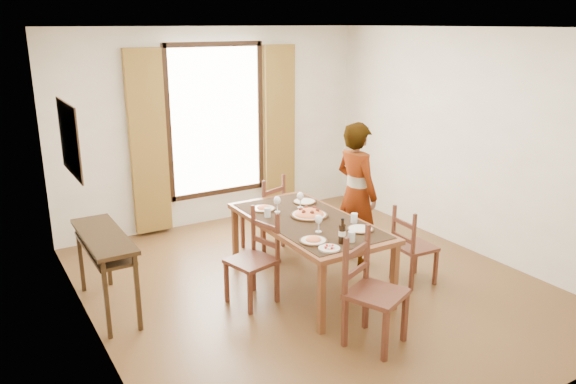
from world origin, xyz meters
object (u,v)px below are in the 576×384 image
console_table (104,245)px  man (356,194)px  dining_table (308,225)px  pasta_platter (309,212)px

console_table → man: bearing=-6.0°
dining_table → man: 0.89m
console_table → pasta_platter: 2.11m
dining_table → pasta_platter: (0.06, 0.08, 0.11)m
dining_table → man: (0.84, 0.27, 0.15)m
man → dining_table: bearing=103.0°
dining_table → pasta_platter: bearing=53.0°
console_table → pasta_platter: bearing=-13.4°
console_table → man: 2.84m
console_table → pasta_platter: (2.04, -0.49, 0.12)m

